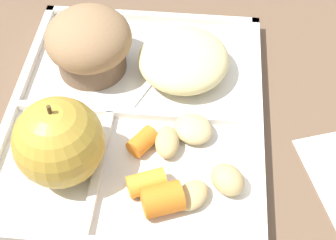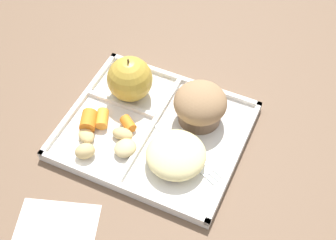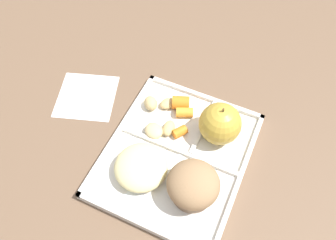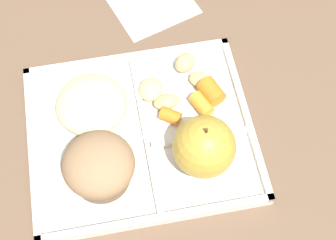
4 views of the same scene
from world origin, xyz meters
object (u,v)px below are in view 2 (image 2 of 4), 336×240
object	(u,v)px
lunch_tray	(154,131)
bran_muffin	(200,105)
plastic_fork	(191,157)
green_apple	(130,79)

from	to	relation	value
lunch_tray	bran_muffin	world-z (taller)	bran_muffin
lunch_tray	plastic_fork	xyz separation A→B (m)	(0.08, -0.03, 0.01)
lunch_tray	plastic_fork	world-z (taller)	lunch_tray
plastic_fork	bran_muffin	bearing A→B (deg)	102.83
green_apple	plastic_fork	size ratio (longest dim) A/B	0.59
lunch_tray	plastic_fork	bearing A→B (deg)	-18.10
bran_muffin	plastic_fork	size ratio (longest dim) A/B	0.61
bran_muffin	green_apple	bearing A→B (deg)	-180.00
lunch_tray	green_apple	size ratio (longest dim) A/B	3.40
plastic_fork	green_apple	bearing A→B (deg)	151.86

